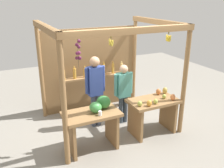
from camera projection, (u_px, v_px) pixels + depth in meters
ground_plane at (108, 123)px, 6.06m from camera, size 12.00×12.00×0.00m
market_stall at (100, 62)px, 5.97m from camera, size 2.76×2.24×2.44m
fruit_counter_left at (94, 119)px, 4.90m from camera, size 1.11×0.64×1.06m
fruit_counter_right at (153, 109)px, 5.48m from camera, size 1.11×0.64×0.96m
bottle_shelf_unit at (95, 83)px, 6.46m from camera, size 1.77×0.22×1.34m
vendor_man at (95, 85)px, 5.62m from camera, size 0.48×0.23×1.70m
vendor_woman at (123, 89)px, 5.83m from camera, size 0.48×0.20×1.47m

